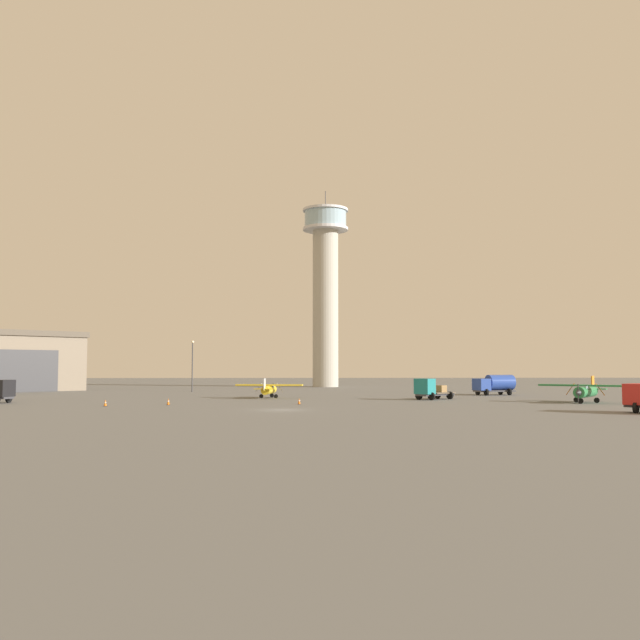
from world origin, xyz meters
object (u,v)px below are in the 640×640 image
(light_post_west, at_px, (192,361))
(traffic_cone_near_right, at_px, (299,401))
(traffic_cone_near_left, at_px, (105,403))
(traffic_cone_mid_apron, at_px, (168,402))
(truck_flatbed_teal, at_px, (430,389))
(control_tower, at_px, (325,283))
(truck_fuel_tanker_blue, at_px, (495,384))
(airplane_green, at_px, (586,390))
(airplane_yellow, at_px, (269,389))

(light_post_west, xyz_separation_m, traffic_cone_near_right, (17.80, -40.54, -4.85))
(traffic_cone_near_left, relative_size, traffic_cone_near_right, 1.02)
(traffic_cone_near_left, relative_size, traffic_cone_mid_apron, 0.97)
(traffic_cone_near_left, bearing_deg, traffic_cone_near_right, 8.41)
(truck_flatbed_teal, height_order, light_post_west, light_post_west)
(control_tower, relative_size, light_post_west, 4.85)
(light_post_west, relative_size, traffic_cone_mid_apron, 11.87)
(truck_flatbed_teal, height_order, traffic_cone_near_right, truck_flatbed_teal)
(truck_fuel_tanker_blue, bearing_deg, control_tower, -79.21)
(traffic_cone_near_left, bearing_deg, airplane_green, 5.29)
(truck_fuel_tanker_blue, bearing_deg, truck_flatbed_teal, 31.02)
(airplane_yellow, bearing_deg, light_post_west, 38.03)
(control_tower, xyz_separation_m, truck_fuel_tanker_blue, (23.41, -44.14, -20.51))
(airplane_yellow, xyz_separation_m, traffic_cone_near_left, (-16.96, -18.68, -0.91))
(truck_fuel_tanker_blue, bearing_deg, traffic_cone_near_left, 11.62)
(control_tower, distance_m, airplane_yellow, 58.20)
(control_tower, xyz_separation_m, light_post_west, (-24.22, -28.36, -16.99))
(control_tower, height_order, airplane_green, control_tower)
(truck_flatbed_teal, relative_size, traffic_cone_near_right, 8.68)
(traffic_cone_near_left, distance_m, traffic_cone_mid_apron, 6.74)
(truck_fuel_tanker_blue, xyz_separation_m, truck_flatbed_teal, (-12.72, -14.21, -0.36))
(truck_fuel_tanker_blue, xyz_separation_m, traffic_cone_near_left, (-50.73, -27.85, -1.32))
(truck_flatbed_teal, relative_size, traffic_cone_mid_apron, 8.30)
(airplane_green, xyz_separation_m, truck_fuel_tanker_blue, (-4.14, 22.77, 0.21))
(control_tower, distance_m, traffic_cone_near_right, 72.56)
(airplane_yellow, xyz_separation_m, truck_fuel_tanker_blue, (33.77, 9.17, 0.40))
(airplane_green, xyz_separation_m, airplane_yellow, (-37.90, 13.60, -0.19))
(airplane_green, bearing_deg, traffic_cone_mid_apron, -50.14)
(truck_flatbed_teal, distance_m, traffic_cone_near_left, 40.39)
(light_post_west, height_order, traffic_cone_mid_apron, light_post_west)
(light_post_west, relative_size, traffic_cone_near_right, 12.42)
(airplane_yellow, relative_size, traffic_cone_mid_apron, 12.57)
(airplane_green, bearing_deg, light_post_west, -90.03)
(airplane_yellow, height_order, traffic_cone_near_right, airplane_yellow)
(traffic_cone_mid_apron, bearing_deg, airplane_yellow, 56.89)
(airplane_green, distance_m, truck_fuel_tanker_blue, 23.14)
(truck_fuel_tanker_blue, distance_m, traffic_cone_near_left, 57.88)
(light_post_west, height_order, traffic_cone_near_right, light_post_west)
(control_tower, height_order, traffic_cone_mid_apron, control_tower)
(airplane_yellow, relative_size, truck_flatbed_teal, 1.51)
(traffic_cone_near_right, height_order, traffic_cone_mid_apron, traffic_cone_mid_apron)
(truck_fuel_tanker_blue, bearing_deg, airplane_yellow, -1.95)
(truck_flatbed_teal, distance_m, traffic_cone_mid_apron, 33.65)
(truck_fuel_tanker_blue, xyz_separation_m, light_post_west, (-47.63, 15.78, 3.53))
(airplane_yellow, xyz_separation_m, light_post_west, (-13.86, 24.95, 3.93))
(airplane_green, height_order, traffic_cone_near_left, airplane_green)
(airplane_green, distance_m, traffic_cone_mid_apron, 48.64)
(airplane_green, height_order, truck_flatbed_teal, airplane_green)
(control_tower, relative_size, traffic_cone_mid_apron, 57.51)
(traffic_cone_mid_apron, bearing_deg, truck_flatbed_teal, 19.60)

